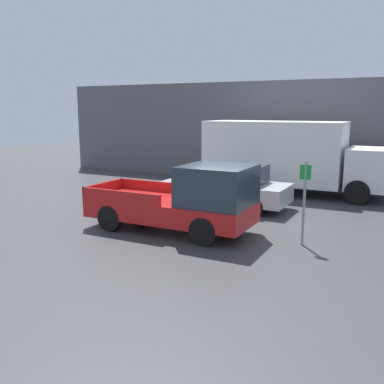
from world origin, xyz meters
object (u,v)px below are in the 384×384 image
at_px(car, 227,186).
at_px(delivery_truck, 287,155).
at_px(pickup_truck, 186,201).
at_px(parking_sign, 304,198).

distance_m(car, delivery_truck, 4.14).
bearing_deg(pickup_truck, car, 93.33).
relative_size(pickup_truck, car, 1.09).
height_order(delivery_truck, parking_sign, delivery_truck).
height_order(pickup_truck, car, pickup_truck).
distance_m(pickup_truck, car, 3.79).
bearing_deg(delivery_truck, car, -107.93).
relative_size(car, parking_sign, 2.02).
xyz_separation_m(pickup_truck, parking_sign, (3.45, 0.39, 0.33)).
distance_m(pickup_truck, parking_sign, 3.49).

